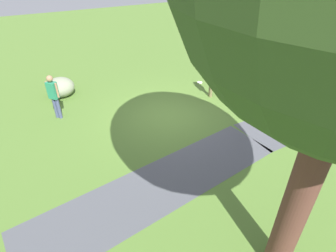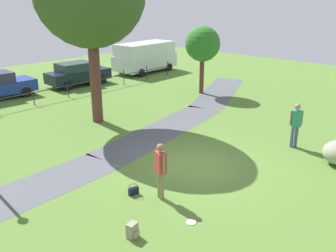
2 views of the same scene
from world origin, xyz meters
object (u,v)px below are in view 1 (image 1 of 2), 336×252
Objects in this scene: handbag_on_grass at (228,98)px; backpack_by_boulder at (57,83)px; spare_backpack_on_lawn at (232,79)px; woman_with_handbag at (212,75)px; man_near_boulder at (53,94)px; frisbee_on_grass at (200,82)px; lawn_boulder at (60,87)px.

backpack_by_boulder is at bearing -37.45° from handbag_on_grass.
spare_backpack_on_lawn reaches higher than handbag_on_grass.
woman_with_handbag is 0.97× the size of man_near_boulder.
backpack_by_boulder reaches higher than frisbee_on_grass.
lawn_boulder is 6.68m from frisbee_on_grass.
man_near_boulder is 8.42m from spare_backpack_on_lawn.
spare_backpack_on_lawn is at bearing 156.60° from backpack_by_boulder.
lawn_boulder is at bearing 91.63° from backpack_by_boulder.
handbag_on_grass is at bearing 119.08° from woman_with_handbag.
man_near_boulder reaches higher than spare_backpack_on_lawn.
backpack_by_boulder is (0.03, -1.15, -0.24)m from lawn_boulder.
spare_backpack_on_lawn is (-7.99, 3.46, 0.00)m from backpack_by_boulder.
frisbee_on_grass is (1.49, -0.68, -0.18)m from spare_backpack_on_lawn.
lawn_boulder is at bearing -30.69° from handbag_on_grass.
lawn_boulder is 1.17m from backpack_by_boulder.
man_near_boulder is at bearing -15.57° from handbag_on_grass.
man_near_boulder reaches higher than woman_with_handbag.
man_near_boulder reaches higher than handbag_on_grass.
handbag_on_grass is at bearing 91.08° from frisbee_on_grass.
woman_with_handbag is at bearing 152.94° from lawn_boulder.
lawn_boulder is at bearing -14.12° from frisbee_on_grass.
backpack_by_boulder is at bearing -88.37° from lawn_boulder.
lawn_boulder is 0.82× the size of man_near_boulder.
handbag_on_grass is 0.85× the size of spare_backpack_on_lawn.
frisbee_on_grass is at bearing 165.88° from lawn_boulder.
man_near_boulder is (0.41, 1.93, 0.63)m from lawn_boulder.
woman_with_handbag is at bearing 145.18° from backpack_by_boulder.
frisbee_on_grass is at bearing -88.92° from handbag_on_grass.
woman_with_handbag is 6.61m from man_near_boulder.
woman_with_handbag is 4.41× the size of spare_backpack_on_lawn.
frisbee_on_grass is (-6.46, 1.63, -0.43)m from lawn_boulder.
backpack_by_boulder reaches higher than handbag_on_grass.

